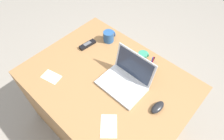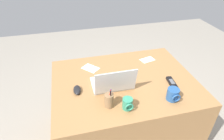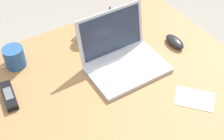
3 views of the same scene
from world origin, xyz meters
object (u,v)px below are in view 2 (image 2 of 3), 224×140
(computer_mouse, at_px, (77,90))
(coffee_mug_white, at_px, (173,94))
(pen_holder, at_px, (109,100))
(cordless_phone, at_px, (172,83))
(laptop, at_px, (113,83))
(coffee_mug_tall, at_px, (128,104))

(computer_mouse, xyz_separation_m, coffee_mug_white, (-0.69, 0.26, 0.03))
(coffee_mug_white, xyz_separation_m, pen_holder, (0.48, -0.04, 0.01))
(cordless_phone, relative_size, pen_holder, 0.96)
(coffee_mug_white, bearing_deg, laptop, -32.09)
(coffee_mug_white, relative_size, cordless_phone, 0.65)
(cordless_phone, height_order, pen_holder, pen_holder)
(coffee_mug_tall, xyz_separation_m, pen_holder, (0.12, -0.05, 0.01))
(coffee_mug_tall, bearing_deg, pen_holder, -23.72)
(laptop, distance_m, coffee_mug_tall, 0.26)
(computer_mouse, bearing_deg, coffee_mug_white, 161.97)
(laptop, bearing_deg, pen_holder, 68.90)
(computer_mouse, relative_size, coffee_mug_tall, 1.34)
(computer_mouse, height_order, coffee_mug_white, coffee_mug_white)
(laptop, height_order, pen_holder, laptop)
(coffee_mug_white, distance_m, cordless_phone, 0.20)
(computer_mouse, bearing_deg, laptop, -179.61)
(laptop, xyz_separation_m, computer_mouse, (0.29, -0.01, -0.03))
(coffee_mug_white, bearing_deg, cordless_phone, -117.43)
(laptop, height_order, coffee_mug_tall, laptop)
(laptop, distance_m, pen_holder, 0.22)
(computer_mouse, xyz_separation_m, cordless_phone, (-0.78, 0.09, -0.00))
(computer_mouse, height_order, cordless_phone, computer_mouse)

